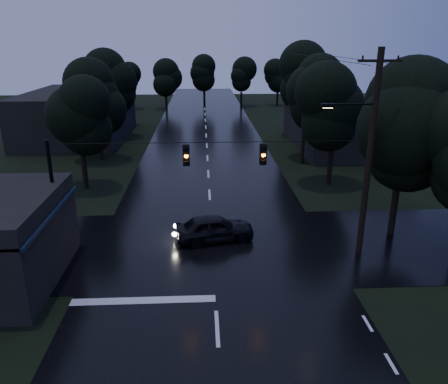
{
  "coord_description": "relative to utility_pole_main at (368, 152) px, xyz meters",
  "views": [
    {
      "loc": [
        -0.44,
        -8.79,
        10.28
      ],
      "look_at": [
        0.7,
        13.74,
        2.39
      ],
      "focal_mm": 35.0,
      "sensor_mm": 36.0,
      "label": 1
    }
  ],
  "objects": [
    {
      "name": "tree_corner_near",
      "position": [
        2.59,
        2.0,
        0.74
      ],
      "size": [
        4.48,
        4.48,
        9.44
      ],
      "color": "black",
      "rests_on": "ground"
    },
    {
      "name": "car",
      "position": [
        -7.27,
        1.69,
        -4.54
      ],
      "size": [
        4.47,
        2.47,
        1.44
      ],
      "primitive_type": "imported",
      "rotation": [
        0.0,
        0.0,
        1.76
      ],
      "color": "black",
      "rests_on": "ground"
    },
    {
      "name": "utility_pole_main",
      "position": [
        0.0,
        0.0,
        0.0
      ],
      "size": [
        3.5,
        0.3,
        10.0
      ],
      "color": "black",
      "rests_on": "ground"
    },
    {
      "name": "utility_pole_far",
      "position": [
        0.89,
        17.0,
        -1.38
      ],
      "size": [
        2.0,
        0.3,
        7.5
      ],
      "color": "black",
      "rests_on": "ground"
    },
    {
      "name": "tree_left_a",
      "position": [
        -16.41,
        11.0,
        -0.02
      ],
      "size": [
        3.92,
        3.92,
        8.26
      ],
      "color": "black",
      "rests_on": "ground"
    },
    {
      "name": "main_road",
      "position": [
        -7.41,
        19.0,
        -5.26
      ],
      "size": [
        12.0,
        120.0,
        0.02
      ],
      "primitive_type": "cube",
      "color": "black",
      "rests_on": "ground"
    },
    {
      "name": "anchor_pole_left",
      "position": [
        -14.91,
        0.0,
        -2.26
      ],
      "size": [
        0.18,
        0.18,
        6.0
      ],
      "primitive_type": "cylinder",
      "color": "black",
      "rests_on": "ground"
    },
    {
      "name": "tree_right_a",
      "position": [
        1.59,
        11.0,
        0.36
      ],
      "size": [
        4.2,
        4.2,
        8.85
      ],
      "color": "black",
      "rests_on": "ground"
    },
    {
      "name": "span_signals",
      "position": [
        -6.85,
        -0.01,
        -0.01
      ],
      "size": [
        15.0,
        0.37,
        1.12
      ],
      "color": "black",
      "rests_on": "ground"
    },
    {
      "name": "building_far_right",
      "position": [
        6.59,
        23.0,
        -3.06
      ],
      "size": [
        10.0,
        14.0,
        4.4
      ],
      "primitive_type": "cube",
      "color": "black",
      "rests_on": "ground"
    },
    {
      "name": "tree_right_c",
      "position": [
        2.79,
        29.0,
        1.11
      ],
      "size": [
        4.76,
        4.76,
        10.03
      ],
      "color": "black",
      "rests_on": "ground"
    },
    {
      "name": "tree_left_b",
      "position": [
        -17.01,
        19.0,
        0.36
      ],
      "size": [
        4.2,
        4.2,
        8.85
      ],
      "color": "black",
      "rests_on": "ground"
    },
    {
      "name": "building_far_left",
      "position": [
        -21.41,
        29.0,
        -2.76
      ],
      "size": [
        10.0,
        16.0,
        5.0
      ],
      "primitive_type": "cube",
      "color": "black",
      "rests_on": "ground"
    },
    {
      "name": "tree_right_b",
      "position": [
        2.19,
        19.0,
        0.74
      ],
      "size": [
        4.48,
        4.48,
        9.44
      ],
      "color": "black",
      "rests_on": "ground"
    },
    {
      "name": "tree_left_c",
      "position": [
        -17.61,
        29.0,
        0.74
      ],
      "size": [
        4.48,
        4.48,
        9.44
      ],
      "color": "black",
      "rests_on": "ground"
    },
    {
      "name": "cross_street",
      "position": [
        -7.41,
        1.0,
        -5.26
      ],
      "size": [
        60.0,
        9.0,
        0.02
      ],
      "primitive_type": "cube",
      "color": "black",
      "rests_on": "ground"
    }
  ]
}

